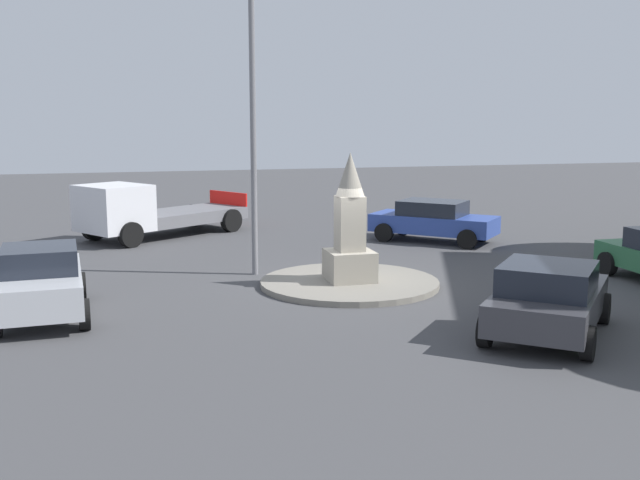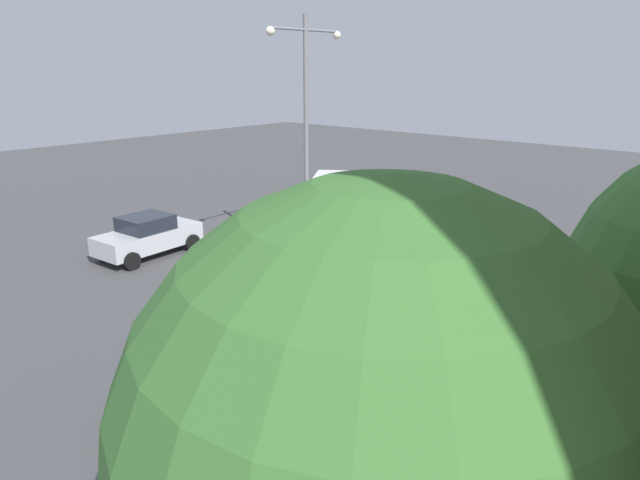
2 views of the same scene
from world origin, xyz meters
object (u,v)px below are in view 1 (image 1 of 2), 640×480
Objects in this scene: streetlamp at (252,86)px; car_dark_grey_passing at (548,298)px; monument at (350,230)px; car_silver_parked_left at (41,281)px; car_blue_approaching at (433,220)px; truck_white_parked_right at (144,212)px.

streetlamp is 2.05× the size of car_dark_grey_passing.
monument is 0.81× the size of car_silver_parked_left.
monument is at bearing -81.17° from car_silver_parked_left.
car_silver_parked_left is (4.04, 9.74, 0.02)m from car_dark_grey_passing.
monument is 7.37m from car_silver_parked_left.
streetlamp is at bearing 118.68° from car_blue_approaching.
monument reaches higher than car_blue_approaching.
truck_white_parked_right is at bearing 27.47° from car_dark_grey_passing.
streetlamp is at bearing 32.61° from car_dark_grey_passing.
truck_white_parked_right is (8.77, 4.76, -0.48)m from monument.
streetlamp is at bearing -158.48° from truck_white_parked_right.
car_silver_parked_left is (-1.13, 7.26, -0.65)m from monument.
truck_white_parked_right reaches higher than car_blue_approaching.
monument is 0.52× the size of truck_white_parked_right.
car_dark_grey_passing is 0.98× the size of car_blue_approaching.
car_dark_grey_passing is 0.65× the size of truck_white_parked_right.
car_dark_grey_passing is (-5.17, -2.49, -0.67)m from monument.
truck_white_parked_right is (9.90, -2.50, 0.17)m from car_silver_parked_left.
car_silver_parked_left reaches higher than car_dark_grey_passing.
truck_white_parked_right is at bearing -14.16° from car_silver_parked_left.
car_blue_approaching is (5.69, -4.72, -0.69)m from monument.
streetlamp reaches higher than car_dark_grey_passing.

